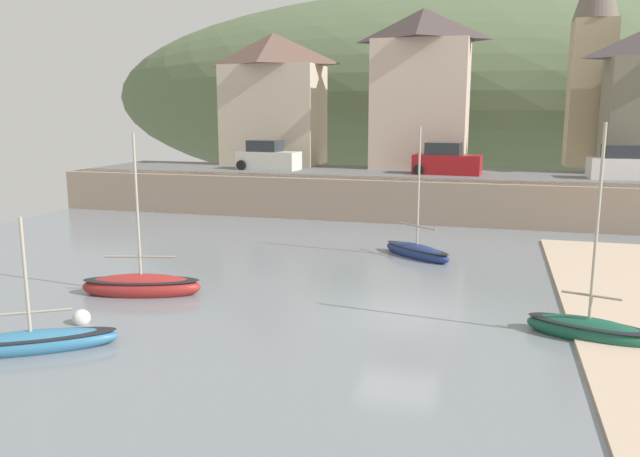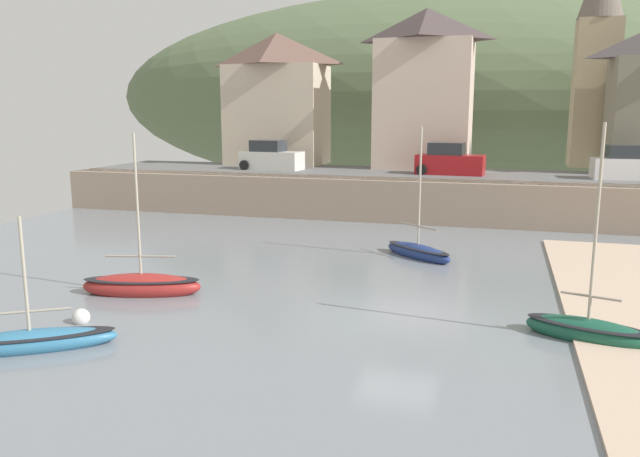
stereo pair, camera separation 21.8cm
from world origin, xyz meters
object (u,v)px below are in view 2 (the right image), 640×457
object	(u,v)px
sailboat_white_hull	(418,251)
parked_car_end_of_row	(629,165)
sailboat_nearest_shore	(142,285)
waterfront_building_centre	(425,88)
mooring_buoy	(81,317)
dinghy_open_wooden	(588,330)
parked_car_near_slipway	(271,157)
waterfront_building_left	(277,98)
church_with_spire	(597,51)
parked_car_by_wall	(449,161)
motorboat_with_cabin	(30,341)

from	to	relation	value
sailboat_white_hull	parked_car_end_of_row	xyz separation A→B (m)	(10.32, 12.68, 2.93)
sailboat_nearest_shore	sailboat_white_hull	world-z (taller)	sailboat_white_hull
waterfront_building_centre	mooring_buoy	size ratio (longest dim) A/B	19.74
dinghy_open_wooden	sailboat_nearest_shore	bearing A→B (deg)	-164.50
parked_car_near_slipway	mooring_buoy	world-z (taller)	parked_car_near_slipway
parked_car_end_of_row	sailboat_nearest_shore	bearing A→B (deg)	-136.10
waterfront_building_centre	dinghy_open_wooden	xyz separation A→B (m)	(7.80, -25.84, -7.50)
waterfront_building_left	church_with_spire	bearing A→B (deg)	10.38
waterfront_building_left	sailboat_nearest_shore	world-z (taller)	waterfront_building_left
waterfront_building_centre	parked_car_end_of_row	world-z (taller)	waterfront_building_centre
sailboat_white_hull	sailboat_nearest_shore	bearing A→B (deg)	-97.62
dinghy_open_wooden	parked_car_near_slipway	distance (m)	27.65
parked_car_end_of_row	mooring_buoy	bearing A→B (deg)	-132.23
waterfront_building_centre	sailboat_white_hull	bearing A→B (deg)	-83.45
parked_car_near_slipway	parked_car_end_of_row	size ratio (longest dim) A/B	1.01
waterfront_building_left	sailboat_nearest_shore	xyz separation A→B (m)	(4.14, -25.37, -6.86)
parked_car_near_slipway	parked_car_end_of_row	xyz separation A→B (m)	(21.83, 0.00, 0.00)
church_with_spire	mooring_buoy	bearing A→B (deg)	-118.67
mooring_buoy	sailboat_nearest_shore	bearing A→B (deg)	88.30
parked_car_end_of_row	church_with_spire	bearing A→B (deg)	93.55
sailboat_nearest_shore	parked_car_end_of_row	xyz separation A→B (m)	(18.84, 20.87, 2.90)
waterfront_building_left	parked_car_by_wall	bearing A→B (deg)	-19.31
motorboat_with_cabin	mooring_buoy	bearing A→B (deg)	60.16
sailboat_nearest_shore	parked_car_near_slipway	bearing A→B (deg)	84.02
waterfront_building_left	mooring_buoy	world-z (taller)	waterfront_building_left
waterfront_building_left	dinghy_open_wooden	xyz separation A→B (m)	(18.48, -25.84, -6.88)
dinghy_open_wooden	parked_car_end_of_row	world-z (taller)	dinghy_open_wooden
church_with_spire	parked_car_end_of_row	xyz separation A→B (m)	(1.13, -8.50, -7.06)
waterfront_building_centre	motorboat_with_cabin	bearing A→B (deg)	-102.04
parked_car_end_of_row	sailboat_white_hull	bearing A→B (deg)	-133.19
sailboat_white_hull	mooring_buoy	size ratio (longest dim) A/B	10.78
waterfront_building_centre	parked_car_near_slipway	world-z (taller)	waterfront_building_centre
sailboat_nearest_shore	parked_car_by_wall	xyz separation A→B (m)	(8.71, 20.87, 2.90)
parked_car_near_slipway	parked_car_end_of_row	bearing A→B (deg)	5.76
sailboat_nearest_shore	mooring_buoy	size ratio (longest dim) A/B	10.70
waterfront_building_centre	parked_car_near_slipway	size ratio (longest dim) A/B	2.49
motorboat_with_cabin	parked_car_by_wall	world-z (taller)	parked_car_by_wall
waterfront_building_left	mooring_buoy	distance (m)	29.68
waterfront_building_centre	parked_car_end_of_row	xyz separation A→B (m)	(12.30, -4.50, -4.58)
motorboat_with_cabin	mooring_buoy	xyz separation A→B (m)	(-0.08, 2.21, -0.07)
church_with_spire	parked_car_by_wall	bearing A→B (deg)	-136.64
parked_car_by_wall	parked_car_near_slipway	bearing A→B (deg)	-175.18
church_with_spire	parked_car_by_wall	distance (m)	14.25
dinghy_open_wooden	parked_car_near_slipway	size ratio (longest dim) A/B	1.45
sailboat_nearest_shore	parked_car_end_of_row	size ratio (longest dim) A/B	1.36
church_with_spire	parked_car_end_of_row	distance (m)	11.10
parked_car_near_slipway	parked_car_end_of_row	distance (m)	21.83
church_with_spire	sailboat_white_hull	distance (m)	25.15
waterfront_building_centre	parked_car_by_wall	distance (m)	6.77
church_with_spire	parked_car_by_wall	xyz separation A→B (m)	(-9.00, -8.50, -7.06)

